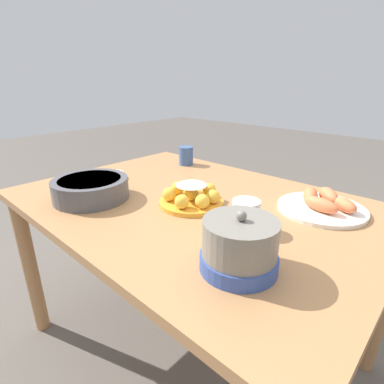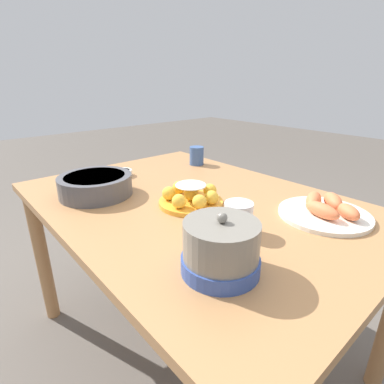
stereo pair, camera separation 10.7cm
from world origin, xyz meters
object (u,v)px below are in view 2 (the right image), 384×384
object	(u,v)px
seafood_platter	(325,210)
cup_far	(238,218)
sauce_bowl	(122,173)
dining_table	(193,222)
warming_pot	(221,248)
serving_bowl	(96,184)
cup_near	(197,156)
cake_plate	(191,197)

from	to	relation	value
seafood_platter	cup_far	bearing A→B (deg)	69.24
sauce_bowl	seafood_platter	distance (m)	0.87
sauce_bowl	cup_far	world-z (taller)	cup_far
seafood_platter	dining_table	bearing A→B (deg)	31.61
warming_pot	serving_bowl	bearing A→B (deg)	0.60
dining_table	warming_pot	bearing A→B (deg)	147.11
serving_bowl	cup_far	world-z (taller)	cup_far
cup_near	warming_pot	xyz separation A→B (m)	(-0.72, 0.57, 0.01)
cake_plate	cup_near	distance (m)	0.53
cup_near	cup_far	bearing A→B (deg)	147.40
dining_table	sauce_bowl	xyz separation A→B (m)	(0.44, 0.05, 0.10)
warming_pot	cup_far	bearing A→B (deg)	-60.80
dining_table	seafood_platter	size ratio (longest dim) A/B	4.51
cup_near	warming_pot	world-z (taller)	warming_pot
seafood_platter	cup_far	xyz separation A→B (m)	(0.11, 0.30, 0.03)
dining_table	warming_pot	world-z (taller)	warming_pot
serving_bowl	seafood_platter	size ratio (longest dim) A/B	0.95
cup_near	sauce_bowl	bearing A→B (deg)	78.75
cup_far	dining_table	bearing A→B (deg)	-13.33
serving_bowl	dining_table	bearing A→B (deg)	-139.70
cake_plate	seafood_platter	bearing A→B (deg)	-143.56
cup_near	cake_plate	bearing A→B (deg)	136.12
serving_bowl	cup_near	world-z (taller)	cup_near
serving_bowl	warming_pot	size ratio (longest dim) A/B	1.49
dining_table	cup_far	bearing A→B (deg)	166.67
cup_far	warming_pot	size ratio (longest dim) A/B	0.51
cake_plate	cup_far	bearing A→B (deg)	172.12
sauce_bowl	cup_far	size ratio (longest dim) A/B	1.02
dining_table	cup_near	bearing A→B (deg)	-43.27
cup_far	warming_pot	world-z (taller)	warming_pot
seafood_platter	cup_far	size ratio (longest dim) A/B	3.08
sauce_bowl	seafood_platter	bearing A→B (deg)	-160.53
warming_pot	cup_near	bearing A→B (deg)	-38.40
cake_plate	serving_bowl	distance (m)	0.38
sauce_bowl	cup_near	xyz separation A→B (m)	(-0.08, -0.39, 0.03)
sauce_bowl	warming_pot	distance (m)	0.82
sauce_bowl	seafood_platter	size ratio (longest dim) A/B	0.33
sauce_bowl	cup_near	world-z (taller)	cup_near
warming_pot	dining_table	bearing A→B (deg)	-32.89
serving_bowl	cup_far	xyz separation A→B (m)	(-0.55, -0.18, 0.00)
dining_table	sauce_bowl	distance (m)	0.45
dining_table	cup_far	distance (m)	0.31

